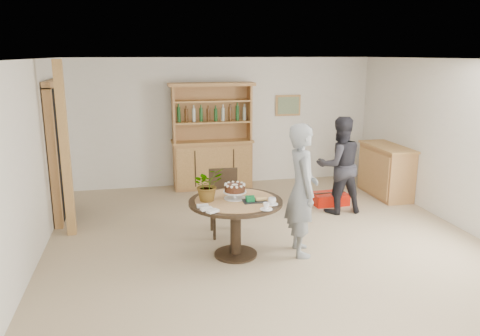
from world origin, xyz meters
The scene contains 17 objects.
ground centered at (0.00, 0.00, 0.00)m, with size 7.00×7.00×0.00m, color #C7B488.
room_shell centered at (0.00, 0.01, 1.74)m, with size 6.04×7.04×2.52m.
doorway centered at (-2.93, 2.00, 1.11)m, with size 0.13×1.10×2.18m.
pine_post centered at (-2.70, 1.20, 1.25)m, with size 0.12×0.12×2.50m, color tan.
hutch centered at (-0.30, 3.24, 0.69)m, with size 1.62×0.54×2.04m.
sideboard centered at (2.74, 2.00, 0.47)m, with size 0.54×1.26×0.94m.
dining_table centered at (-0.51, -0.03, 0.60)m, with size 1.20×1.20×0.76m.
dining_chair centered at (-0.51, 0.80, 0.54)m, with size 0.44×0.44×0.95m.
birthday_cake centered at (-0.51, 0.02, 0.88)m, with size 0.30×0.30×0.20m.
flower_vase centered at (-0.86, 0.02, 0.97)m, with size 0.38×0.33×0.42m, color #3F7233.
gift_tray centered at (-0.30, -0.15, 0.79)m, with size 0.30×0.20×0.08m.
coffee_cup_a centered at (-0.11, -0.31, 0.80)m, with size 0.15×0.15×0.09m.
coffee_cup_b centered at (-0.23, -0.48, 0.79)m, with size 0.15×0.15×0.08m.
napkins centered at (-0.92, -0.34, 0.77)m, with size 0.24×0.33×0.03m.
teen_boy centered at (0.34, -0.13, 0.86)m, with size 0.63×0.41×1.73m, color gray.
adult_person centered at (1.49, 1.31, 0.80)m, with size 0.78×0.60×1.60m, color black.
red_suitcase centered at (1.53, 1.72, 0.10)m, with size 0.62×0.43×0.21m.
Camera 1 is at (-1.66, -5.59, 2.57)m, focal length 35.00 mm.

